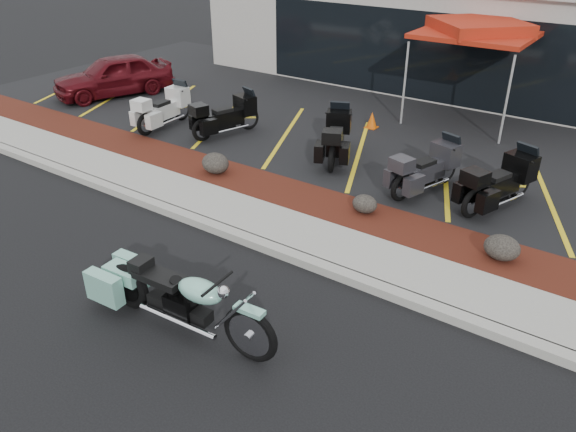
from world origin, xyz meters
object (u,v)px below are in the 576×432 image
Objects in this scene: traffic_cone at (372,120)px; hero_cruiser at (250,327)px; parked_car at (113,75)px; touring_white at (181,100)px; popup_canopy at (479,30)px.

hero_cruiser is at bearing -72.75° from traffic_cone.
hero_cruiser is 0.85× the size of parked_car.
hero_cruiser is 13.02m from parked_car.
touring_white is 3.56m from parked_car.
parked_car is 8.41× the size of traffic_cone.
popup_canopy reaches higher than touring_white.
popup_canopy is at bearing 91.29° from hero_cruiser.
traffic_cone is 0.12× the size of popup_canopy.
traffic_cone is at bearing -152.21° from popup_canopy.
parked_car reaches higher than hero_cruiser.
touring_white is 8.23m from popup_canopy.
hero_cruiser is at bearing -106.46° from popup_canopy.
traffic_cone is at bearing -65.91° from touring_white.
hero_cruiser is 0.84× the size of popup_canopy.
hero_cruiser is 1.59× the size of touring_white.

